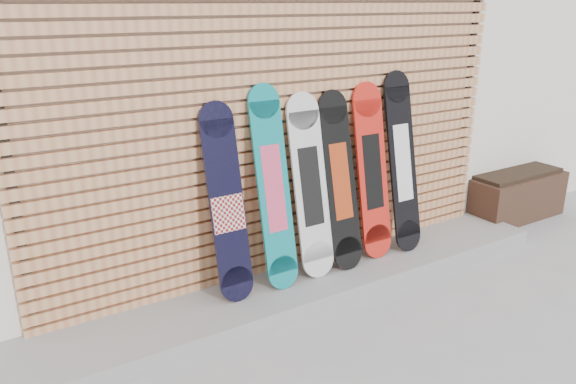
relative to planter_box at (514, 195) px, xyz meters
name	(u,v)px	position (x,y,z in m)	size (l,w,h in m)	color
ground	(380,322)	(-2.61, -0.85, -0.25)	(80.00, 80.00, 0.00)	#949597
building	(222,39)	(-2.11, 2.65, 1.55)	(12.00, 5.00, 3.60)	silver
concrete_step	(311,283)	(-2.76, -0.17, -0.19)	(4.60, 0.70, 0.12)	gray
slat_wall	(292,138)	(-2.76, 0.12, 0.95)	(4.26, 0.08, 2.29)	#BC794E
planter_box	(514,195)	(0.00, 0.00, 0.00)	(1.15, 0.48, 0.52)	#331F16
snowboard_0	(227,205)	(-3.44, -0.07, 0.58)	(0.27, 0.32, 1.45)	black
snowboard_1	(273,189)	(-3.05, -0.07, 0.64)	(0.26, 0.34, 1.55)	#0D7A80
snowboard_2	(310,186)	(-2.71, -0.07, 0.59)	(0.30, 0.33, 1.46)	silver
snowboard_3	(340,181)	(-2.42, -0.08, 0.59)	(0.28, 0.35, 1.45)	black
snowboard_4	(372,172)	(-2.07, -0.06, 0.61)	(0.30, 0.31, 1.48)	red
snowboard_5	(402,163)	(-1.75, -0.08, 0.64)	(0.28, 0.35, 1.56)	black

